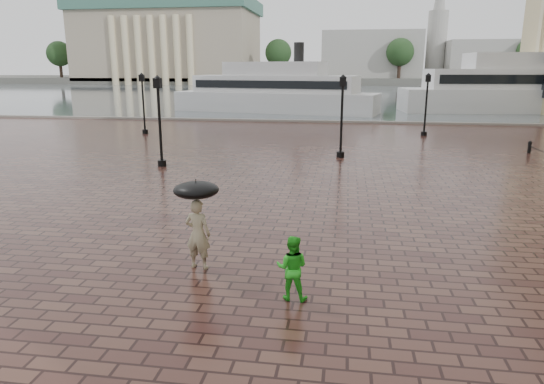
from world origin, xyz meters
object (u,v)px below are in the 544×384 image
at_px(child_pedestrian, 292,268).
at_px(adult_pedestrian, 198,234).
at_px(ferry_far, 525,88).
at_px(street_lamps, 271,109).
at_px(ferry_near, 275,92).

bearing_deg(child_pedestrian, adult_pedestrian, -24.07).
relative_size(adult_pedestrian, ferry_far, 0.06).
height_order(street_lamps, adult_pedestrian, street_lamps).
xyz_separation_m(street_lamps, adult_pedestrian, (1.26, -19.87, -1.43)).
distance_m(ferry_near, ferry_far, 28.37).
xyz_separation_m(child_pedestrian, ferry_near, (-7.11, 45.92, 1.57)).
bearing_deg(adult_pedestrian, street_lamps, -79.13).
bearing_deg(adult_pedestrian, ferry_far, -108.34).
distance_m(street_lamps, ferry_near, 24.97).
bearing_deg(ferry_near, child_pedestrian, -68.75).
distance_m(street_lamps, child_pedestrian, 21.57).
distance_m(adult_pedestrian, child_pedestrian, 2.81).
relative_size(ferry_near, ferry_far, 0.86).
xyz_separation_m(street_lamps, child_pedestrian, (3.74, -21.18, -1.61)).
bearing_deg(street_lamps, ferry_far, 49.63).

